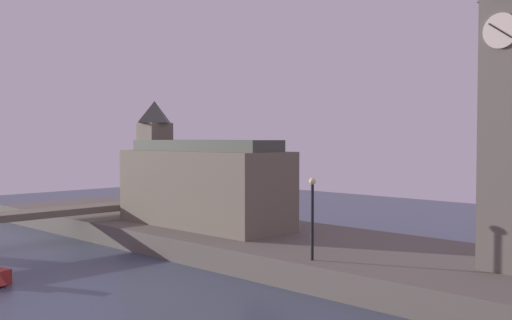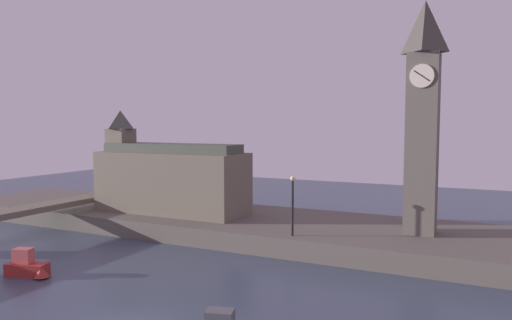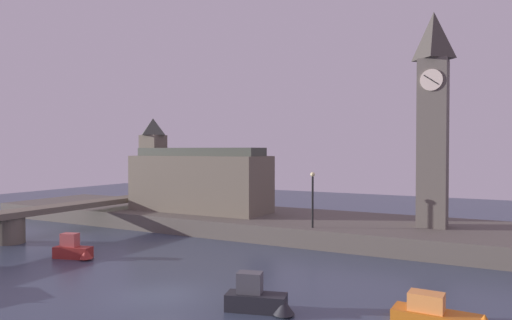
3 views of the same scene
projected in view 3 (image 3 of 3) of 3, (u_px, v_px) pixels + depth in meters
ground_plane at (161, 296)px, 24.11m from camera, size 120.00×120.00×0.00m
far_embankment at (306, 226)px, 41.72m from camera, size 70.00×12.00×1.50m
clock_tower at (433, 116)px, 36.47m from camera, size 2.40×2.44×16.92m
parliament_hall at (195, 179)px, 46.23m from camera, size 14.12×5.19×9.39m
bridge_span at (7, 220)px, 37.28m from camera, size 2.40×30.31×2.62m
streetlamp at (313, 194)px, 36.16m from camera, size 0.36×0.36×4.35m
boat_barge_dark at (259, 299)px, 21.75m from camera, size 3.56×1.83×1.79m
boat_dinghy_red at (74, 250)px, 32.38m from camera, size 3.25×1.68×1.72m
boat_patrol_orange at (447, 317)px, 19.92m from camera, size 4.35×1.45×1.49m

